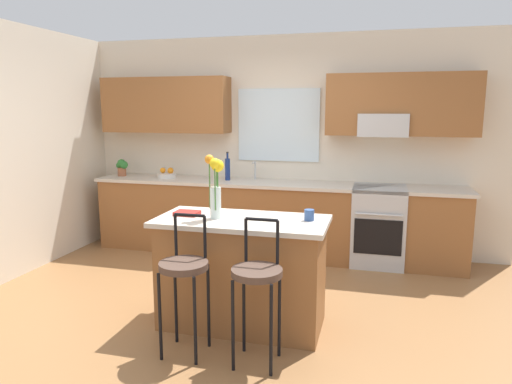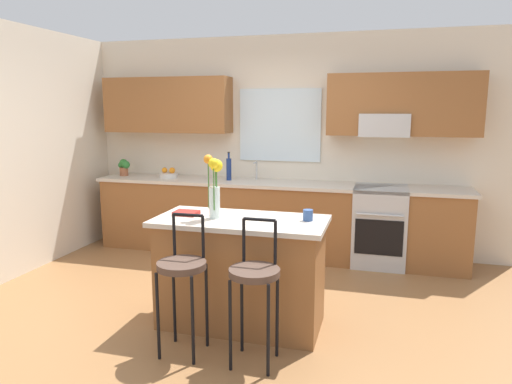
{
  "view_description": "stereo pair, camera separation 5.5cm",
  "coord_description": "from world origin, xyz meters",
  "px_view_note": "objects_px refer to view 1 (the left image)",
  "views": [
    {
      "loc": [
        1.23,
        -3.78,
        1.81
      ],
      "look_at": [
        0.09,
        0.55,
        1.0
      ],
      "focal_mm": 32.6,
      "sensor_mm": 36.0,
      "label": 1
    },
    {
      "loc": [
        1.29,
        -3.77,
        1.81
      ],
      "look_at": [
        0.09,
        0.55,
        1.0
      ],
      "focal_mm": 32.6,
      "sensor_mm": 36.0,
      "label": 2
    }
  ],
  "objects_px": {
    "bar_stool_near": "(184,272)",
    "cookbook": "(187,213)",
    "mug_ceramic": "(309,215)",
    "flower_vase": "(215,182)",
    "potted_plant_small": "(122,167)",
    "bar_stool_middle": "(257,279)",
    "kitchen_island": "(242,272)",
    "oven_range": "(378,226)",
    "fruit_bowl_oranges": "(167,174)",
    "bottle_olive_oil": "(228,169)"
  },
  "relations": [
    {
      "from": "kitchen_island",
      "to": "bottle_olive_oil",
      "type": "relative_size",
      "value": 3.95
    },
    {
      "from": "flower_vase",
      "to": "potted_plant_small",
      "type": "bearing_deg",
      "value": 135.72
    },
    {
      "from": "oven_range",
      "to": "bar_stool_near",
      "type": "bearing_deg",
      "value": -118.95
    },
    {
      "from": "bar_stool_middle",
      "to": "flower_vase",
      "type": "relative_size",
      "value": 1.99
    },
    {
      "from": "oven_range",
      "to": "flower_vase",
      "type": "relative_size",
      "value": 1.76
    },
    {
      "from": "bar_stool_near",
      "to": "fruit_bowl_oranges",
      "type": "bearing_deg",
      "value": 117.78
    },
    {
      "from": "oven_range",
      "to": "potted_plant_small",
      "type": "relative_size",
      "value": 4.11
    },
    {
      "from": "kitchen_island",
      "to": "bar_stool_near",
      "type": "height_order",
      "value": "bar_stool_near"
    },
    {
      "from": "kitchen_island",
      "to": "bar_stool_near",
      "type": "distance_m",
      "value": 0.64
    },
    {
      "from": "bar_stool_near",
      "to": "potted_plant_small",
      "type": "height_order",
      "value": "potted_plant_small"
    },
    {
      "from": "bar_stool_near",
      "to": "potted_plant_small",
      "type": "distance_m",
      "value": 3.2
    },
    {
      "from": "bar_stool_middle",
      "to": "flower_vase",
      "type": "distance_m",
      "value": 0.92
    },
    {
      "from": "bar_stool_middle",
      "to": "cookbook",
      "type": "height_order",
      "value": "bar_stool_middle"
    },
    {
      "from": "oven_range",
      "to": "fruit_bowl_oranges",
      "type": "bearing_deg",
      "value": 179.47
    },
    {
      "from": "flower_vase",
      "to": "cookbook",
      "type": "distance_m",
      "value": 0.4
    },
    {
      "from": "oven_range",
      "to": "flower_vase",
      "type": "height_order",
      "value": "flower_vase"
    },
    {
      "from": "mug_ceramic",
      "to": "cookbook",
      "type": "xyz_separation_m",
      "value": [
        -1.03,
        -0.07,
        -0.03
      ]
    },
    {
      "from": "fruit_bowl_oranges",
      "to": "bottle_olive_oil",
      "type": "relative_size",
      "value": 0.67
    },
    {
      "from": "bottle_olive_oil",
      "to": "mug_ceramic",
      "type": "bearing_deg",
      "value": -55.05
    },
    {
      "from": "bar_stool_middle",
      "to": "fruit_bowl_oranges",
      "type": "relative_size",
      "value": 4.34
    },
    {
      "from": "bottle_olive_oil",
      "to": "potted_plant_small",
      "type": "relative_size",
      "value": 1.59
    },
    {
      "from": "potted_plant_small",
      "to": "bottle_olive_oil",
      "type": "bearing_deg",
      "value": 0.05
    },
    {
      "from": "bottle_olive_oil",
      "to": "cookbook",
      "type": "bearing_deg",
      "value": -81.92
    },
    {
      "from": "bar_stool_near",
      "to": "cookbook",
      "type": "height_order",
      "value": "bar_stool_near"
    },
    {
      "from": "potted_plant_small",
      "to": "fruit_bowl_oranges",
      "type": "bearing_deg",
      "value": 0.12
    },
    {
      "from": "oven_range",
      "to": "cookbook",
      "type": "bearing_deg",
      "value": -129.66
    },
    {
      "from": "oven_range",
      "to": "cookbook",
      "type": "relative_size",
      "value": 4.6
    },
    {
      "from": "kitchen_island",
      "to": "potted_plant_small",
      "type": "distance_m",
      "value": 3.02
    },
    {
      "from": "oven_range",
      "to": "bar_stool_middle",
      "type": "distance_m",
      "value": 2.61
    },
    {
      "from": "bar_stool_near",
      "to": "bottle_olive_oil",
      "type": "relative_size",
      "value": 2.93
    },
    {
      "from": "kitchen_island",
      "to": "mug_ceramic",
      "type": "height_order",
      "value": "mug_ceramic"
    },
    {
      "from": "fruit_bowl_oranges",
      "to": "kitchen_island",
      "type": "bearing_deg",
      "value": -50.67
    },
    {
      "from": "oven_range",
      "to": "flower_vase",
      "type": "xyz_separation_m",
      "value": [
        -1.3,
        -1.96,
        0.76
      ]
    },
    {
      "from": "kitchen_island",
      "to": "potted_plant_small",
      "type": "xyz_separation_m",
      "value": [
        -2.24,
        1.94,
        0.58
      ]
    },
    {
      "from": "kitchen_island",
      "to": "mug_ceramic",
      "type": "relative_size",
      "value": 15.62
    },
    {
      "from": "mug_ceramic",
      "to": "bottle_olive_oil",
      "type": "distance_m",
      "value": 2.27
    },
    {
      "from": "bar_stool_near",
      "to": "bottle_olive_oil",
      "type": "xyz_separation_m",
      "value": [
        -0.48,
        2.5,
        0.43
      ]
    },
    {
      "from": "flower_vase",
      "to": "cookbook",
      "type": "height_order",
      "value": "flower_vase"
    },
    {
      "from": "cookbook",
      "to": "flower_vase",
      "type": "bearing_deg",
      "value": -10.61
    },
    {
      "from": "kitchen_island",
      "to": "fruit_bowl_oranges",
      "type": "distance_m",
      "value": 2.56
    },
    {
      "from": "bar_stool_near",
      "to": "fruit_bowl_oranges",
      "type": "distance_m",
      "value": 2.84
    },
    {
      "from": "bar_stool_near",
      "to": "cookbook",
      "type": "distance_m",
      "value": 0.68
    },
    {
      "from": "flower_vase",
      "to": "mug_ceramic",
      "type": "relative_size",
      "value": 5.81
    },
    {
      "from": "bar_stool_middle",
      "to": "fruit_bowl_oranges",
      "type": "height_order",
      "value": "fruit_bowl_oranges"
    },
    {
      "from": "kitchen_island",
      "to": "fruit_bowl_oranges",
      "type": "relative_size",
      "value": 5.86
    },
    {
      "from": "flower_vase",
      "to": "bar_stool_middle",
      "type": "bearing_deg",
      "value": -46.85
    },
    {
      "from": "oven_range",
      "to": "cookbook",
      "type": "height_order",
      "value": "cookbook"
    },
    {
      "from": "kitchen_island",
      "to": "fruit_bowl_oranges",
      "type": "height_order",
      "value": "fruit_bowl_oranges"
    },
    {
      "from": "cookbook",
      "to": "fruit_bowl_oranges",
      "type": "xyz_separation_m",
      "value": [
        -1.1,
        1.93,
        0.03
      ]
    },
    {
      "from": "cookbook",
      "to": "fruit_bowl_oranges",
      "type": "relative_size",
      "value": 0.83
    }
  ]
}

